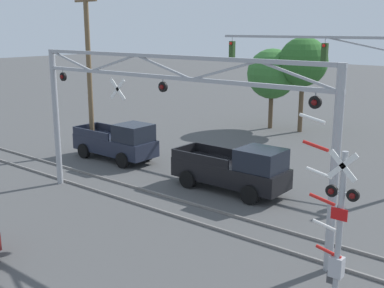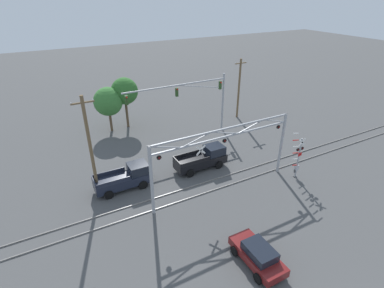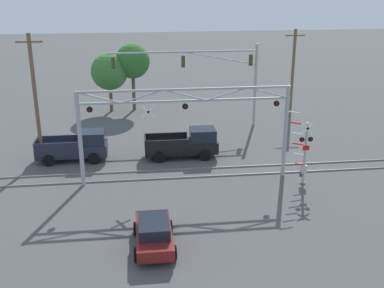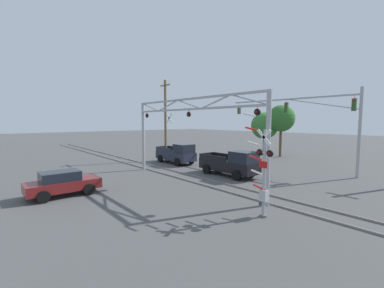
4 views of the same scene
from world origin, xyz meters
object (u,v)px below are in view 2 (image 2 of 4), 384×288
object	(u,v)px
sedan_waiting	(258,255)
background_tree_far_left_verge	(108,102)
crossing_signal_mast	(298,159)
pickup_truck_following	(126,178)
utility_pole_right	(239,88)
pickup_truck_lead	(203,159)
traffic_signal_span	(199,95)
crossing_gantry	(224,149)
background_tree_beyond_span	(125,91)
utility_pole_left	(90,147)

from	to	relation	value
sedan_waiting	background_tree_far_left_verge	world-z (taller)	background_tree_far_left_verge
crossing_signal_mast	pickup_truck_following	world-z (taller)	crossing_signal_mast
crossing_signal_mast	utility_pole_right	xyz separation A→B (m)	(4.15, 15.39, 2.25)
crossing_signal_mast	pickup_truck_lead	xyz separation A→B (m)	(-7.05, 5.80, -0.99)
traffic_signal_span	utility_pole_right	xyz separation A→B (m)	(7.64, 2.26, -0.89)
sedan_waiting	pickup_truck_following	bearing A→B (deg)	111.96
traffic_signal_span	utility_pole_right	size ratio (longest dim) A/B	1.57
pickup_truck_lead	pickup_truck_following	xyz separation A→B (m)	(-8.06, 0.35, -0.00)
crossing_signal_mast	background_tree_far_left_verge	distance (m)	23.35
pickup_truck_lead	pickup_truck_following	size ratio (longest dim) A/B	1.06
traffic_signal_span	pickup_truck_following	bearing A→B (deg)	-149.01
crossing_gantry	pickup_truck_lead	world-z (taller)	crossing_gantry
pickup_truck_following	background_tree_far_left_verge	size ratio (longest dim) A/B	0.89
sedan_waiting	utility_pole_right	size ratio (longest dim) A/B	0.51
background_tree_far_left_verge	background_tree_beyond_span	bearing A→B (deg)	5.92
crossing_gantry	utility_pole_right	xyz separation A→B (m)	(11.68, 13.81, 0.01)
sedan_waiting	utility_pole_left	world-z (taller)	utility_pole_left
crossing_signal_mast	utility_pole_right	bearing A→B (deg)	74.90
utility_pole_left	background_tree_beyond_span	distance (m)	14.81
pickup_truck_following	background_tree_beyond_span	xyz separation A→B (m)	(4.35, 13.36, 3.87)
background_tree_far_left_verge	crossing_gantry	bearing A→B (deg)	-72.72
pickup_truck_lead	sedan_waiting	distance (m)	12.66
utility_pole_left	utility_pole_right	world-z (taller)	utility_pole_left
utility_pole_right	pickup_truck_following	bearing A→B (deg)	-154.37
pickup_truck_following	background_tree_far_left_verge	xyz separation A→B (m)	(2.07, 13.13, 2.94)
crossing_signal_mast	traffic_signal_span	bearing A→B (deg)	104.88
crossing_signal_mast	utility_pole_left	world-z (taller)	utility_pole_left
background_tree_beyond_span	background_tree_far_left_verge	size ratio (longest dim) A/B	1.15
pickup_truck_lead	utility_pole_right	world-z (taller)	utility_pole_right
crossing_gantry	traffic_signal_span	bearing A→B (deg)	70.71
pickup_truck_lead	utility_pole_left	world-z (taller)	utility_pole_left
utility_pole_left	utility_pole_right	bearing A→B (deg)	22.32
background_tree_beyond_span	traffic_signal_span	bearing A→B (deg)	-41.28
background_tree_beyond_span	crossing_signal_mast	bearing A→B (deg)	-61.13
traffic_signal_span	pickup_truck_following	size ratio (longest dim) A/B	2.53
crossing_gantry	background_tree_far_left_verge	bearing A→B (deg)	107.28
crossing_signal_mast	traffic_signal_span	size ratio (longest dim) A/B	0.39
crossing_signal_mast	utility_pole_right	world-z (taller)	utility_pole_right
pickup_truck_following	sedan_waiting	distance (m)	13.65
pickup_truck_following	utility_pole_right	distance (m)	21.61
crossing_gantry	background_tree_beyond_span	size ratio (longest dim) A/B	2.06
sedan_waiting	utility_pole_right	xyz separation A→B (m)	(14.16, 21.90, 3.49)
pickup_truck_following	utility_pole_left	distance (m)	4.56
pickup_truck_lead	background_tree_beyond_span	bearing A→B (deg)	105.14
background_tree_far_left_verge	traffic_signal_span	bearing A→B (deg)	-32.77
utility_pole_left	background_tree_far_left_verge	size ratio (longest dim) A/B	1.60
pickup_truck_lead	traffic_signal_span	bearing A→B (deg)	64.08
crossing_gantry	sedan_waiting	bearing A→B (deg)	-107.04
crossing_gantry	pickup_truck_following	xyz separation A→B (m)	(-7.58, 4.57, -3.24)
background_tree_far_left_verge	sedan_waiting	bearing A→B (deg)	-83.30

